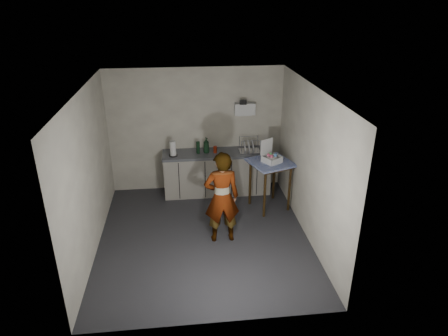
{
  "coord_description": "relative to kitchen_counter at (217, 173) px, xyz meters",
  "views": [
    {
      "loc": [
        -0.31,
        -5.92,
        3.96
      ],
      "look_at": [
        0.41,
        0.45,
        1.1
      ],
      "focal_mm": 32.0,
      "sensor_mm": 36.0,
      "label": 1
    }
  ],
  "objects": [
    {
      "name": "dish_rack",
      "position": [
        0.67,
        -0.04,
        0.55
      ],
      "size": [
        0.43,
        0.32,
        0.3
      ],
      "color": "silver",
      "rests_on": "kitchen_counter"
    },
    {
      "name": "soap_bottle",
      "position": [
        -0.22,
        0.0,
        0.65
      ],
      "size": [
        0.17,
        0.17,
        0.33
      ],
      "primitive_type": "imported",
      "rotation": [
        0.0,
        0.0,
        0.46
      ],
      "color": "black",
      "rests_on": "kitchen_counter"
    },
    {
      "name": "wall_back",
      "position": [
        -0.4,
        0.29,
        0.87
      ],
      "size": [
        3.6,
        0.02,
        2.6
      ],
      "primitive_type": "cube",
      "color": "#B6AE9F",
      "rests_on": "ground"
    },
    {
      "name": "side_table",
      "position": [
        0.96,
        -0.77,
        0.43
      ],
      "size": [
        0.96,
        0.96,
        0.98
      ],
      "rotation": [
        0.0,
        0.0,
        0.34
      ],
      "color": "#34220C",
      "rests_on": "ground"
    },
    {
      "name": "wall_shelf",
      "position": [
        0.6,
        0.22,
        1.32
      ],
      "size": [
        0.42,
        0.18,
        0.37
      ],
      "color": "white",
      "rests_on": "ground"
    },
    {
      "name": "soda_can",
      "position": [
        -0.04,
        -0.02,
        0.55
      ],
      "size": [
        0.07,
        0.07,
        0.14
      ],
      "primitive_type": "cylinder",
      "color": "red",
      "rests_on": "kitchen_counter"
    },
    {
      "name": "ground",
      "position": [
        -0.4,
        -1.7,
        -0.43
      ],
      "size": [
        4.0,
        4.0,
        0.0
      ],
      "primitive_type": "plane",
      "color": "#28272C",
      "rests_on": "ground"
    },
    {
      "name": "wall_left",
      "position": [
        -2.19,
        -1.7,
        0.87
      ],
      "size": [
        0.02,
        4.0,
        2.6
      ],
      "primitive_type": "cube",
      "color": "#B6AE9F",
      "rests_on": "ground"
    },
    {
      "name": "wall_right",
      "position": [
        1.39,
        -1.7,
        0.87
      ],
      "size": [
        0.02,
        4.0,
        2.6
      ],
      "primitive_type": "cube",
      "color": "#B6AE9F",
      "rests_on": "ground"
    },
    {
      "name": "paper_towel",
      "position": [
        -0.89,
        -0.1,
        0.63
      ],
      "size": [
        0.18,
        0.18,
        0.31
      ],
      "color": "black",
      "rests_on": "kitchen_counter"
    },
    {
      "name": "kitchen_counter",
      "position": [
        0.0,
        0.0,
        0.0
      ],
      "size": [
        2.24,
        0.62,
        0.91
      ],
      "color": "black",
      "rests_on": "ground"
    },
    {
      "name": "standing_man",
      "position": [
        -0.09,
        -1.8,
        0.39
      ],
      "size": [
        0.61,
        0.42,
        1.63
      ],
      "primitive_type": "imported",
      "rotation": [
        0.0,
        0.0,
        3.19
      ],
      "color": "#B2A593",
      "rests_on": "ground"
    },
    {
      "name": "dark_bottle",
      "position": [
        -0.39,
        -0.01,
        0.61
      ],
      "size": [
        0.07,
        0.07,
        0.25
      ],
      "primitive_type": "cylinder",
      "color": "black",
      "rests_on": "kitchen_counter"
    },
    {
      "name": "bakery_box",
      "position": [
        0.96,
        -0.78,
        0.65
      ],
      "size": [
        0.42,
        0.42,
        0.42
      ],
      "rotation": [
        0.0,
        0.0,
        0.55
      ],
      "color": "white",
      "rests_on": "side_table"
    },
    {
      "name": "ceiling",
      "position": [
        -0.4,
        -1.7,
        2.17
      ],
      "size": [
        3.6,
        4.0,
        0.01
      ],
      "primitive_type": "cube",
      "color": "silver",
      "rests_on": "wall_back"
    }
  ]
}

